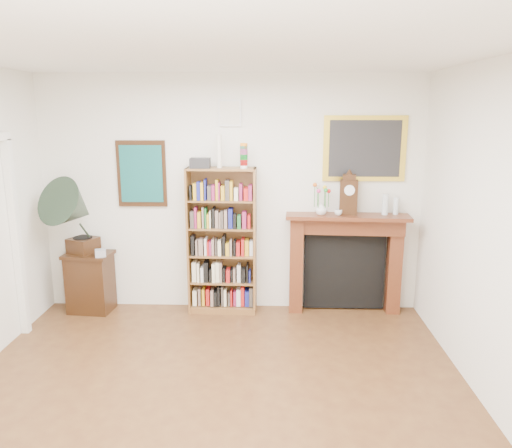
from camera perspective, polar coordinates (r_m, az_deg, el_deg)
The scene contains 14 objects.
room at distance 3.51m, azimuth -6.17°, elevation -3.55°, with size 4.51×5.01×2.81m.
teal_poster at distance 6.05m, azimuth -12.94°, elevation 5.62°, with size 0.58×0.04×0.78m.
small_picture at distance 5.83m, azimuth -3.02°, elevation 12.56°, with size 0.26×0.04×0.30m.
gilt_painting at distance 5.93m, azimuth 12.31°, elevation 8.41°, with size 0.95×0.04×0.75m.
bookshelf at distance 5.87m, azimuth -3.90°, elevation -1.05°, with size 0.81×0.31×2.00m.
side_cabinet at distance 6.36m, azimuth -18.40°, elevation -6.32°, with size 0.53×0.39×0.73m, color black.
fireplace at distance 6.04m, azimuth 10.17°, elevation -3.40°, with size 1.44×0.42×1.20m.
gramophone at distance 6.03m, azimuth -19.98°, elevation 1.38°, with size 0.82×0.89×0.95m.
cd_stack at distance 6.06m, azimuth -17.35°, elevation -3.19°, with size 0.12×0.12×0.08m, color silver.
mantel_clock at distance 5.83m, azimuth 10.53°, elevation 3.24°, with size 0.21×0.14×0.47m.
flower_vase at distance 5.80m, azimuth 7.46°, elevation 1.73°, with size 0.13×0.13×0.14m, color silver.
teacup at distance 5.80m, azimuth 9.39°, elevation 1.32°, with size 0.09×0.09×0.07m, color silver.
bottle_left at distance 5.94m, azimuth 14.54°, elevation 2.18°, with size 0.07×0.07×0.24m, color silver.
bottle_right at distance 5.99m, azimuth 15.70°, elevation 2.01°, with size 0.06×0.06×0.20m, color silver.
Camera 1 is at (0.48, -3.33, 2.40)m, focal length 35.00 mm.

